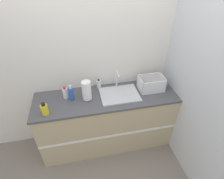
{
  "coord_description": "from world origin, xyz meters",
  "views": [
    {
      "loc": [
        -0.3,
        -1.51,
        2.31
      ],
      "look_at": [
        0.07,
        0.26,
        1.02
      ],
      "focal_mm": 28.0,
      "sensor_mm": 36.0,
      "label": 1
    }
  ],
  "objects_px": {
    "dish_rack": "(151,85)",
    "bottle_white_spray": "(65,93)",
    "sink": "(119,94)",
    "bottle_yellow": "(45,109)",
    "paper_towel_roll": "(87,91)",
    "bottle_blue": "(71,94)",
    "soap_dispenser": "(99,84)"
  },
  "relations": [
    {
      "from": "dish_rack",
      "to": "bottle_white_spray",
      "type": "xyz_separation_m",
      "value": [
        -1.15,
        0.04,
        0.0
      ]
    },
    {
      "from": "sink",
      "to": "bottle_yellow",
      "type": "bearing_deg",
      "value": -169.16
    },
    {
      "from": "sink",
      "to": "soap_dispenser",
      "type": "relative_size",
      "value": 3.8
    },
    {
      "from": "sink",
      "to": "dish_rack",
      "type": "xyz_separation_m",
      "value": [
        0.46,
        0.04,
        0.05
      ]
    },
    {
      "from": "paper_towel_roll",
      "to": "bottle_blue",
      "type": "relative_size",
      "value": 1.21
    },
    {
      "from": "dish_rack",
      "to": "bottle_white_spray",
      "type": "bearing_deg",
      "value": 177.8
    },
    {
      "from": "bottle_yellow",
      "to": "soap_dispenser",
      "type": "height_order",
      "value": "bottle_yellow"
    },
    {
      "from": "bottle_blue",
      "to": "dish_rack",
      "type": "bearing_deg",
      "value": 0.65
    },
    {
      "from": "bottle_blue",
      "to": "paper_towel_roll",
      "type": "bearing_deg",
      "value": -9.21
    },
    {
      "from": "dish_rack",
      "to": "bottle_yellow",
      "type": "distance_m",
      "value": 1.4
    },
    {
      "from": "sink",
      "to": "soap_dispenser",
      "type": "distance_m",
      "value": 0.33
    },
    {
      "from": "paper_towel_roll",
      "to": "dish_rack",
      "type": "height_order",
      "value": "paper_towel_roll"
    },
    {
      "from": "bottle_white_spray",
      "to": "soap_dispenser",
      "type": "xyz_separation_m",
      "value": [
        0.45,
        0.14,
        -0.02
      ]
    },
    {
      "from": "sink",
      "to": "paper_towel_roll",
      "type": "bearing_deg",
      "value": -179.2
    },
    {
      "from": "paper_towel_roll",
      "to": "bottle_yellow",
      "type": "distance_m",
      "value": 0.53
    },
    {
      "from": "bottle_yellow",
      "to": "bottle_blue",
      "type": "distance_m",
      "value": 0.37
    },
    {
      "from": "bottle_white_spray",
      "to": "bottle_yellow",
      "type": "height_order",
      "value": "bottle_white_spray"
    },
    {
      "from": "dish_rack",
      "to": "bottle_blue",
      "type": "relative_size",
      "value": 1.51
    },
    {
      "from": "sink",
      "to": "paper_towel_roll",
      "type": "xyz_separation_m",
      "value": [
        -0.42,
        -0.01,
        0.12
      ]
    },
    {
      "from": "paper_towel_roll",
      "to": "bottle_white_spray",
      "type": "xyz_separation_m",
      "value": [
        -0.27,
        0.09,
        -0.06
      ]
    },
    {
      "from": "bottle_yellow",
      "to": "bottle_blue",
      "type": "xyz_separation_m",
      "value": [
        0.31,
        0.2,
        0.03
      ]
    },
    {
      "from": "paper_towel_roll",
      "to": "bottle_blue",
      "type": "height_order",
      "value": "paper_towel_roll"
    },
    {
      "from": "dish_rack",
      "to": "paper_towel_roll",
      "type": "bearing_deg",
      "value": -177.15
    },
    {
      "from": "bottle_white_spray",
      "to": "soap_dispenser",
      "type": "relative_size",
      "value": 1.28
    },
    {
      "from": "bottle_white_spray",
      "to": "bottle_blue",
      "type": "height_order",
      "value": "bottle_blue"
    },
    {
      "from": "dish_rack",
      "to": "sink",
      "type": "bearing_deg",
      "value": -175.24
    },
    {
      "from": "dish_rack",
      "to": "soap_dispenser",
      "type": "relative_size",
      "value": 2.5
    },
    {
      "from": "sink",
      "to": "bottle_yellow",
      "type": "xyz_separation_m",
      "value": [
        -0.92,
        -0.18,
        0.05
      ]
    },
    {
      "from": "bottle_blue",
      "to": "soap_dispenser",
      "type": "xyz_separation_m",
      "value": [
        0.38,
        0.2,
        -0.04
      ]
    },
    {
      "from": "sink",
      "to": "bottle_blue",
      "type": "relative_size",
      "value": 2.3
    },
    {
      "from": "sink",
      "to": "paper_towel_roll",
      "type": "relative_size",
      "value": 1.9
    },
    {
      "from": "paper_towel_roll",
      "to": "bottle_white_spray",
      "type": "distance_m",
      "value": 0.29
    }
  ]
}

